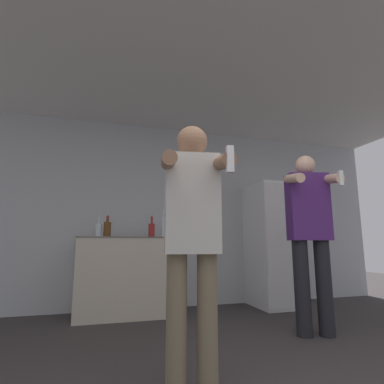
{
  "coord_description": "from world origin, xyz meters",
  "views": [
    {
      "loc": [
        -0.76,
        -1.17,
        0.86
      ],
      "look_at": [
        -0.26,
        0.58,
        1.17
      ],
      "focal_mm": 28.0,
      "sensor_mm": 36.0,
      "label": 1
    }
  ],
  "objects": [
    {
      "name": "counter",
      "position": [
        -0.51,
        2.71,
        0.47
      ],
      "size": [
        1.15,
        0.66,
        0.94
      ],
      "color": "#BCB29E",
      "rests_on": "ground_plane"
    },
    {
      "name": "bottle_short_whiskey",
      "position": [
        -0.84,
        2.65,
        1.03
      ],
      "size": [
        0.08,
        0.08,
        0.26
      ],
      "color": "silver",
      "rests_on": "counter"
    },
    {
      "name": "bottle_clear_vodka",
      "position": [
        -0.05,
        2.65,
        1.08
      ],
      "size": [
        0.06,
        0.06,
        0.35
      ],
      "color": "silver",
      "rests_on": "counter"
    },
    {
      "name": "bottle_dark_rum",
      "position": [
        -0.74,
        2.65,
        1.04
      ],
      "size": [
        0.09,
        0.09,
        0.26
      ],
      "color": "#563314",
      "rests_on": "counter"
    },
    {
      "name": "wall_back",
      "position": [
        0.0,
        3.05,
        1.27
      ],
      "size": [
        7.0,
        0.06,
        2.55
      ],
      "color": "#B2B7BC",
      "rests_on": "ground_plane"
    },
    {
      "name": "person_woman_foreground",
      "position": [
        -0.26,
        0.57,
        0.94
      ],
      "size": [
        0.44,
        0.51,
        1.6
      ],
      "color": "#75664C",
      "rests_on": "ground_plane"
    },
    {
      "name": "bottle_brown_liquor",
      "position": [
        -0.2,
        2.65,
        1.04
      ],
      "size": [
        0.08,
        0.08,
        0.28
      ],
      "color": "maroon",
      "rests_on": "counter"
    },
    {
      "name": "refrigerator",
      "position": [
        1.55,
        2.67,
        0.85
      ],
      "size": [
        0.61,
        0.73,
        1.7
      ],
      "color": "white",
      "rests_on": "ground_plane"
    },
    {
      "name": "person_man_side",
      "position": [
        1.18,
        1.37,
        0.98
      ],
      "size": [
        0.53,
        0.52,
        1.75
      ],
      "color": "black",
      "rests_on": "ground_plane"
    },
    {
      "name": "ceiling_slab",
      "position": [
        0.0,
        1.51,
        2.57
      ],
      "size": [
        7.0,
        3.54,
        0.05
      ],
      "color": "silver",
      "rests_on": "wall_back"
    }
  ]
}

